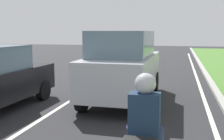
# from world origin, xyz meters

# --- Properties ---
(ground_plane) EXTENTS (60.00, 60.00, 0.00)m
(ground_plane) POSITION_xyz_m (0.00, 14.00, 0.00)
(ground_plane) COLOR #262628
(lane_line_center) EXTENTS (0.12, 32.00, 0.01)m
(lane_line_center) POSITION_xyz_m (-0.70, 14.00, 0.00)
(lane_line_center) COLOR silver
(lane_line_center) RESTS_ON ground
(lane_line_right_edge) EXTENTS (0.12, 32.00, 0.01)m
(lane_line_right_edge) POSITION_xyz_m (3.60, 14.00, 0.00)
(lane_line_right_edge) COLOR silver
(lane_line_right_edge) RESTS_ON ground
(curb_right) EXTENTS (0.24, 48.00, 0.12)m
(curb_right) POSITION_xyz_m (4.10, 14.00, 0.06)
(curb_right) COLOR #9E9B93
(curb_right) RESTS_ON ground
(car_suv_ahead) EXTENTS (2.01, 4.52, 2.28)m
(car_suv_ahead) POSITION_xyz_m (0.98, 9.39, 1.17)
(car_suv_ahead) COLOR #B7BABF
(car_suv_ahead) RESTS_ON ground
(rider_person) EXTENTS (0.51, 0.41, 1.16)m
(rider_person) POSITION_xyz_m (2.33, 4.20, 1.19)
(rider_person) COLOR #192D47
(rider_person) RESTS_ON ground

